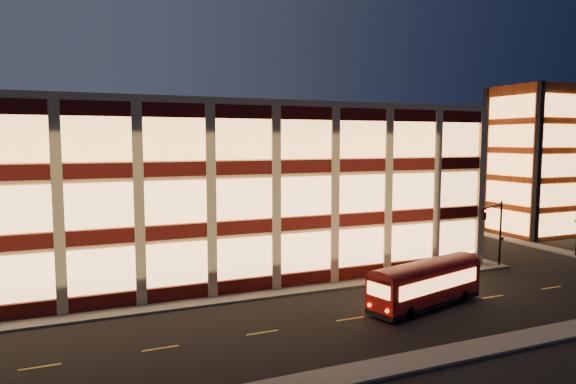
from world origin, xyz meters
name	(u,v)px	position (x,y,z in m)	size (l,w,h in m)	color
ground	(260,300)	(0.00, 0.00, 0.00)	(200.00, 200.00, 0.00)	black
sidewalk_office_south	(215,300)	(-3.00, 1.00, 0.07)	(54.00, 2.00, 0.15)	#514F4C
sidewalk_office_east	(392,236)	(23.00, 17.00, 0.07)	(2.00, 30.00, 0.15)	#514F4C
sidewalk_tower_west	(464,230)	(34.00, 17.00, 0.07)	(2.00, 30.00, 0.15)	#514F4C
sidewalk_near	(351,374)	(0.00, -13.00, 0.07)	(100.00, 2.00, 0.15)	#514F4C
office_building	(173,183)	(-2.91, 16.91, 7.25)	(50.45, 30.45, 14.50)	tan
stair_tower	(534,161)	(39.95, 11.95, 8.99)	(8.60, 8.60, 18.00)	#8C3814
traffic_signal_far	(495,224)	(22.21, 0.24, 4.11)	(3.79, 1.87, 6.00)	black
trolley_bus	(426,281)	(10.06, -5.79, 1.78)	(9.75, 4.67, 3.20)	maroon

